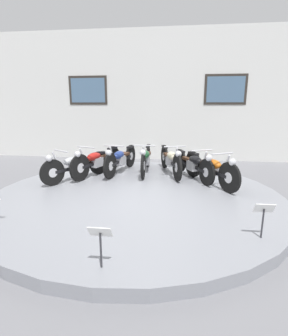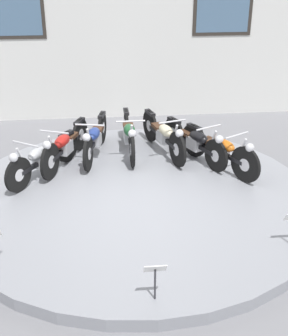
% 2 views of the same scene
% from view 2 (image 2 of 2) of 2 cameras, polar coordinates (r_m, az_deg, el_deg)
% --- Properties ---
extents(ground_plane, '(60.00, 60.00, 0.00)m').
position_cam_2_polar(ground_plane, '(7.91, -0.93, -4.11)').
color(ground_plane, slate).
extents(display_platform, '(5.93, 5.93, 0.18)m').
position_cam_2_polar(display_platform, '(7.87, -0.93, -3.54)').
color(display_platform, gray).
rests_on(display_platform, ground_plane).
extents(back_wall, '(14.00, 0.22, 4.48)m').
position_cam_2_polar(back_wall, '(11.41, -2.94, 17.09)').
color(back_wall, silver).
rests_on(back_wall, ground_plane).
extents(motorcycle_silver, '(1.12, 1.66, 0.78)m').
position_cam_2_polar(motorcycle_silver, '(8.39, -12.29, 1.29)').
color(motorcycle_silver, black).
rests_on(motorcycle_silver, display_platform).
extents(motorcycle_red, '(0.80, 1.89, 0.80)m').
position_cam_2_polar(motorcycle_red, '(8.78, -9.63, 2.80)').
color(motorcycle_red, black).
rests_on(motorcycle_red, display_platform).
extents(motorcycle_blue, '(0.59, 1.96, 0.80)m').
position_cam_2_polar(motorcycle_blue, '(9.06, -5.99, 3.73)').
color(motorcycle_blue, black).
rests_on(motorcycle_blue, display_platform).
extents(motorcycle_green, '(0.54, 2.01, 0.80)m').
position_cam_2_polar(motorcycle_green, '(9.18, -1.82, 4.19)').
color(motorcycle_green, black).
rests_on(motorcycle_green, display_platform).
extents(motorcycle_cream, '(0.68, 1.96, 0.81)m').
position_cam_2_polar(motorcycle_cream, '(9.14, 2.42, 4.10)').
color(motorcycle_cream, black).
rests_on(motorcycle_cream, display_platform).
extents(motorcycle_black, '(0.89, 1.80, 0.78)m').
position_cam_2_polar(motorcycle_black, '(8.94, 6.26, 3.31)').
color(motorcycle_black, black).
rests_on(motorcycle_black, display_platform).
extents(motorcycle_orange, '(1.04, 1.76, 0.80)m').
position_cam_2_polar(motorcycle_orange, '(8.59, 9.24, 2.27)').
color(motorcycle_orange, black).
rests_on(motorcycle_orange, display_platform).
extents(info_placard_front_centre, '(0.26, 0.11, 0.51)m').
position_cam_2_polar(info_placard_front_centre, '(5.44, 1.37, -12.72)').
color(info_placard_front_centre, '#333338').
rests_on(info_placard_front_centre, display_platform).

